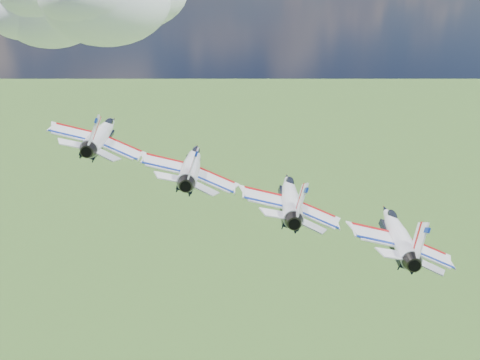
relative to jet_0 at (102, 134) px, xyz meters
name	(u,v)px	position (x,y,z in m)	size (l,w,h in m)	color
cloud_far	(82,6)	(19.70, 151.77, 4.96)	(64.41, 50.61, 25.30)	white
jet_0	(102,134)	(0.00, 0.00, 0.00)	(11.56, 17.12, 5.11)	white
jet_1	(192,164)	(9.38, -8.39, -2.64)	(11.56, 17.12, 5.11)	silver
jet_2	(290,197)	(18.76, -16.78, -5.27)	(11.56, 17.12, 5.11)	white
jet_3	(397,233)	(28.13, -25.18, -7.91)	(11.56, 17.12, 5.11)	white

